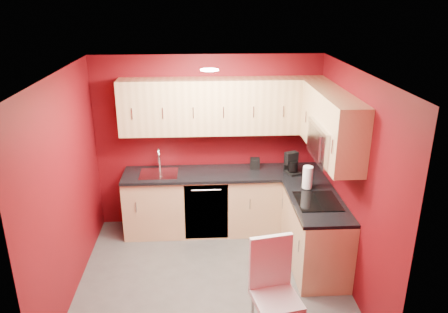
{
  "coord_description": "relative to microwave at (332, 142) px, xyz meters",
  "views": [
    {
      "loc": [
        -0.12,
        -4.46,
        3.26
      ],
      "look_at": [
        0.17,
        0.55,
        1.38
      ],
      "focal_mm": 35.0,
      "sensor_mm": 36.0,
      "label": 1
    }
  ],
  "objects": [
    {
      "name": "floor",
      "position": [
        -1.39,
        -0.2,
        -1.66
      ],
      "size": [
        3.2,
        3.2,
        0.0
      ],
      "primitive_type": "plane",
      "color": "#504D4A",
      "rests_on": "ground"
    },
    {
      "name": "sink",
      "position": [
        -2.09,
        1.0,
        -0.72
      ],
      "size": [
        0.52,
        0.42,
        0.35
      ],
      "color": "silver",
      "rests_on": "countertop_back"
    },
    {
      "name": "wall_back",
      "position": [
        -1.39,
        1.3,
        -0.41
      ],
      "size": [
        3.2,
        0.0,
        3.2
      ],
      "primitive_type": "plane",
      "rotation": [
        1.57,
        0.0,
        0.0
      ],
      "color": "#5F090F",
      "rests_on": "floor"
    },
    {
      "name": "upper_cabinets_right",
      "position": [
        0.03,
        0.24,
        0.23
      ],
      "size": [
        0.35,
        1.55,
        0.75
      ],
      "color": "#DAB47B",
      "rests_on": "wall_right"
    },
    {
      "name": "microwave",
      "position": [
        0.0,
        0.0,
        0.0
      ],
      "size": [
        0.42,
        0.76,
        0.42
      ],
      "color": "silver",
      "rests_on": "upper_cabinets_right"
    },
    {
      "name": "countertop_back",
      "position": [
        -1.19,
        0.99,
        -0.77
      ],
      "size": [
        2.8,
        0.63,
        0.04
      ],
      "primitive_type": "cube",
      "color": "black",
      "rests_on": "base_cabinets_back"
    },
    {
      "name": "upper_cabinets_back",
      "position": [
        -1.19,
        1.13,
        0.17
      ],
      "size": [
        2.8,
        0.35,
        0.75
      ],
      "primitive_type": "cube",
      "color": "#DAB47B",
      "rests_on": "wall_back"
    },
    {
      "name": "wall_front",
      "position": [
        -1.39,
        -1.7,
        -0.41
      ],
      "size": [
        3.2,
        0.0,
        3.2
      ],
      "primitive_type": "plane",
      "rotation": [
        -1.57,
        0.0,
        0.0
      ],
      "color": "#5F090F",
      "rests_on": "floor"
    },
    {
      "name": "wall_left",
      "position": [
        -2.99,
        -0.2,
        -0.41
      ],
      "size": [
        0.0,
        3.0,
        3.0
      ],
      "primitive_type": "plane",
      "rotation": [
        1.57,
        0.0,
        1.57
      ],
      "color": "#5F090F",
      "rests_on": "floor"
    },
    {
      "name": "napkin_holder",
      "position": [
        -0.73,
        1.11,
        -0.68
      ],
      "size": [
        0.15,
        0.15,
        0.14
      ],
      "primitive_type": null,
      "rotation": [
        0.0,
        0.0,
        -0.09
      ],
      "color": "black",
      "rests_on": "countertop_back"
    },
    {
      "name": "cooktop",
      "position": [
        -0.11,
        0.0,
        -0.74
      ],
      "size": [
        0.5,
        0.55,
        0.01
      ],
      "primitive_type": "cube",
      "color": "black",
      "rests_on": "countertop_right"
    },
    {
      "name": "paper_towel",
      "position": [
        -0.15,
        0.39,
        -0.6
      ],
      "size": [
        0.17,
        0.17,
        0.3
      ],
      "primitive_type": null,
      "rotation": [
        0.0,
        0.0,
        0.02
      ],
      "color": "white",
      "rests_on": "countertop_right"
    },
    {
      "name": "ceiling",
      "position": [
        -1.39,
        -0.2,
        0.84
      ],
      "size": [
        3.2,
        3.2,
        0.0
      ],
      "primitive_type": "plane",
      "rotation": [
        3.14,
        0.0,
        0.0
      ],
      "color": "white",
      "rests_on": "wall_back"
    },
    {
      "name": "base_cabinets_back",
      "position": [
        -1.19,
        1.0,
        -1.22
      ],
      "size": [
        2.8,
        0.6,
        0.87
      ],
      "primitive_type": "cube",
      "color": "#DCB17E",
      "rests_on": "floor"
    },
    {
      "name": "wall_right",
      "position": [
        0.21,
        -0.2,
        -0.41
      ],
      "size": [
        0.0,
        3.0,
        3.0
      ],
      "primitive_type": "plane",
      "rotation": [
        1.57,
        0.0,
        -1.57
      ],
      "color": "#5F090F",
      "rests_on": "floor"
    },
    {
      "name": "dining_chair",
      "position": [
        -0.8,
        -1.22,
        -1.12
      ],
      "size": [
        0.51,
        0.53,
        1.07
      ],
      "primitive_type": null,
      "rotation": [
        0.0,
        0.0,
        0.19
      ],
      "color": "silver",
      "rests_on": "floor"
    },
    {
      "name": "base_cabinets_right",
      "position": [
        -0.09,
        0.05,
        -1.22
      ],
      "size": [
        0.6,
        1.3,
        0.87
      ],
      "primitive_type": "cube",
      "color": "#DCB17E",
      "rests_on": "floor"
    },
    {
      "name": "countertop_right",
      "position": [
        -0.11,
        0.04,
        -0.77
      ],
      "size": [
        0.63,
        1.27,
        0.04
      ],
      "primitive_type": "cube",
      "color": "black",
      "rests_on": "base_cabinets_right"
    },
    {
      "name": "dishwasher_front",
      "position": [
        -1.44,
        0.71,
        -1.22
      ],
      "size": [
        0.6,
        0.02,
        0.82
      ],
      "primitive_type": "cube",
      "color": "black",
      "rests_on": "base_cabinets_back"
    },
    {
      "name": "coffee_maker",
      "position": [
        -0.23,
        0.89,
        -0.6
      ],
      "size": [
        0.25,
        0.28,
        0.29
      ],
      "primitive_type": null,
      "rotation": [
        0.0,
        0.0,
        0.38
      ],
      "color": "black",
      "rests_on": "countertop_back"
    },
    {
      "name": "downlight",
      "position": [
        -1.39,
        0.1,
        0.82
      ],
      "size": [
        0.2,
        0.2,
        0.01
      ],
      "primitive_type": "cylinder",
      "color": "white",
      "rests_on": "ceiling"
    }
  ]
}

